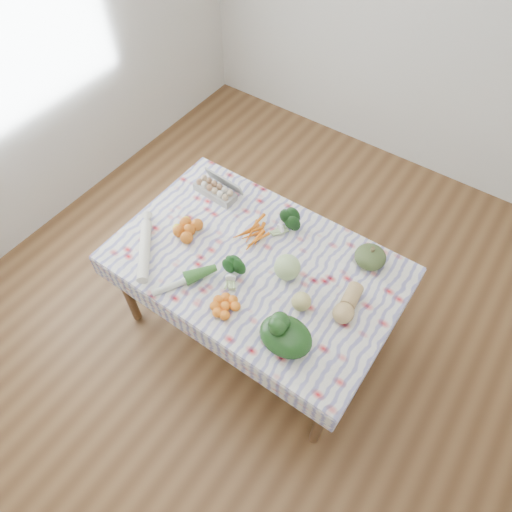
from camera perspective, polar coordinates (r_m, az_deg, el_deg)
ground at (r=3.30m, az=-0.00°, el=-8.54°), size 4.50×4.50×0.00m
wall_back at (r=3.94m, az=21.73°, el=27.59°), size 4.00×0.04×2.80m
dining_table at (r=2.72m, az=-0.00°, el=-1.78°), size 1.60×1.00×0.75m
tablecloth at (r=2.66m, az=-0.00°, el=-0.82°), size 1.66×1.06×0.01m
egg_carton at (r=2.99m, az=-5.16°, el=8.15°), size 0.30×0.13×0.08m
carrot_bunch at (r=2.76m, az=-0.10°, el=2.78°), size 0.26×0.25×0.04m
kale_bunch at (r=2.76m, az=3.96°, el=4.29°), size 0.20×0.19×0.14m
kabocha_squash at (r=2.68m, az=14.09°, el=-0.10°), size 0.22×0.22×0.12m
cabbage at (r=2.55m, az=3.93°, el=-1.42°), size 0.18×0.18×0.15m
butternut_squash at (r=2.48m, az=11.47°, el=-5.76°), size 0.14×0.26×0.11m
orange_cluster at (r=2.78m, az=-8.35°, el=3.27°), size 0.27×0.27×0.08m
broccoli at (r=2.56m, az=-3.13°, el=-1.66°), size 0.20×0.20×0.11m
mandarin_cluster at (r=2.46m, az=-3.88°, el=-6.23°), size 0.22×0.22×0.06m
grapefruit at (r=2.46m, az=5.69°, el=-5.68°), size 0.13×0.13×0.11m
spinach_bag at (r=2.34m, az=3.74°, el=-9.96°), size 0.32×0.27×0.12m
daikon at (r=2.74m, az=-13.76°, el=0.72°), size 0.34×0.39×0.06m
leek at (r=2.58m, az=-9.00°, el=-3.16°), size 0.22×0.34×0.04m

